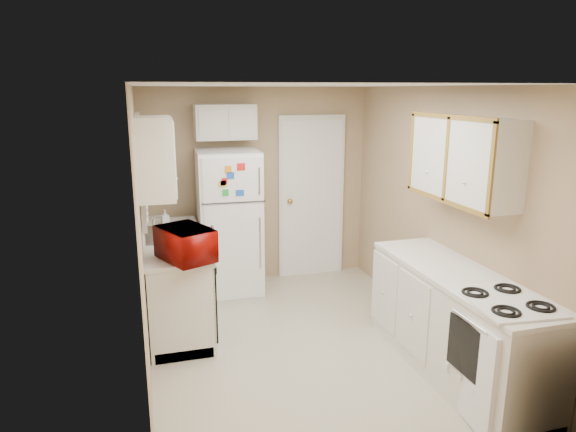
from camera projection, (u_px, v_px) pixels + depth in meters
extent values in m
plane|color=beige|center=(302.00, 345.00, 4.88)|extent=(3.80, 3.80, 0.00)
plane|color=white|center=(304.00, 85.00, 4.30)|extent=(3.80, 3.80, 0.00)
plane|color=tan|center=(141.00, 235.00, 4.22)|extent=(3.80, 3.80, 0.00)
plane|color=tan|center=(441.00, 213.00, 4.96)|extent=(3.80, 3.80, 0.00)
plane|color=tan|center=(257.00, 186.00, 6.36)|extent=(2.80, 2.80, 0.00)
plane|color=tan|center=(408.00, 308.00, 2.82)|extent=(2.80, 2.80, 0.00)
cube|color=silver|center=(176.00, 280.00, 5.32)|extent=(0.60, 1.80, 0.90)
cube|color=black|center=(211.00, 295.00, 4.82)|extent=(0.03, 0.58, 0.72)
cube|color=gray|center=(172.00, 238.00, 5.36)|extent=(0.54, 0.74, 0.16)
imported|color=#8C0904|center=(186.00, 244.00, 4.50)|extent=(0.61, 0.49, 0.35)
imported|color=silver|center=(165.00, 216.00, 5.67)|extent=(0.09, 0.10, 0.18)
cube|color=silver|center=(142.00, 169.00, 5.11)|extent=(0.10, 0.98, 1.08)
cube|color=silver|center=(155.00, 159.00, 4.32)|extent=(0.30, 0.45, 0.70)
cube|color=white|center=(229.00, 223.00, 5.97)|extent=(0.73, 0.71, 1.70)
cube|color=silver|center=(225.00, 122.00, 5.92)|extent=(0.70, 0.30, 0.40)
cube|color=white|center=(311.00, 198.00, 6.56)|extent=(0.86, 0.06, 2.08)
cube|color=silver|center=(456.00, 324.00, 4.32)|extent=(0.60, 2.00, 0.90)
cube|color=white|center=(500.00, 365.00, 3.76)|extent=(0.60, 0.71, 0.81)
cube|color=silver|center=(463.00, 159.00, 4.31)|extent=(0.30, 1.20, 0.70)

